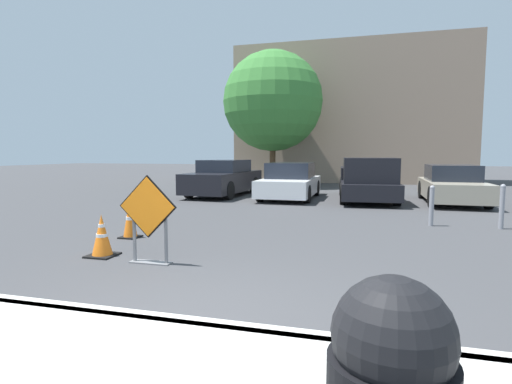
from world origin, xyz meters
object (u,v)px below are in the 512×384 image
traffic_cone_third (150,210)px  pickup_truck (368,182)px  parked_car_second (290,182)px  road_closed_sign (148,215)px  parked_car_nearest (224,179)px  bollard_second (502,205)px  traffic_cone_second (130,219)px  parked_car_third (452,185)px  traffic_cone_nearest (102,236)px  bollard_nearest (432,205)px

traffic_cone_third → pickup_truck: size_ratio=0.14×
traffic_cone_third → pickup_truck: (5.29, 6.42, 0.37)m
parked_car_second → pickup_truck: (2.92, -0.13, 0.08)m
traffic_cone_third → parked_car_second: (2.37, 6.55, 0.29)m
road_closed_sign → parked_car_nearest: 10.49m
road_closed_sign → parked_car_second: (0.50, 9.82, -0.14)m
traffic_cone_third → bollard_second: bollard_second is taller
pickup_truck → bollard_second: bearing=117.6°
road_closed_sign → traffic_cone_third: road_closed_sign is taller
road_closed_sign → pickup_truck: size_ratio=0.27×
traffic_cone_second → bollard_second: 8.40m
parked_car_nearest → parked_car_third: bearing=-178.8°
parked_car_nearest → road_closed_sign: bearing=106.9°
traffic_cone_second → parked_car_third: bearing=46.6°
traffic_cone_nearest → traffic_cone_third: 3.17m
pickup_truck → bollard_nearest: bearing=102.9°
parked_car_nearest → parked_car_second: (2.90, -0.39, -0.06)m
traffic_cone_second → pickup_truck: pickup_truck is taller
road_closed_sign → parked_car_nearest: (-2.40, 10.21, -0.08)m
parked_car_nearest → bollard_second: bearing=152.0°
pickup_truck → traffic_cone_third: bearing=46.9°
road_closed_sign → traffic_cone_nearest: size_ratio=1.97×
traffic_cone_nearest → pickup_truck: size_ratio=0.14×
road_closed_sign → pickup_truck: 10.28m
road_closed_sign → traffic_cone_second: bearing=130.1°
pickup_truck → bollard_second: (2.97, -4.91, -0.17)m
bollard_nearest → road_closed_sign: bearing=-135.6°
parked_car_nearest → bollard_second: 10.33m
road_closed_sign → bollard_nearest: size_ratio=1.44×
traffic_cone_nearest → traffic_cone_third: traffic_cone_nearest is taller
bollard_nearest → traffic_cone_nearest: bearing=-142.3°
traffic_cone_third → bollard_nearest: bearing=12.6°
bollard_nearest → parked_car_third: bearing=74.2°
pickup_truck → parked_car_third: 2.89m
pickup_truck → parked_car_third: pickup_truck is taller
parked_car_second → pickup_truck: 2.93m
road_closed_sign → traffic_cone_third: bearing=119.7°
parked_car_nearest → pickup_truck: bearing=178.6°
parked_car_third → bollard_second: (0.09, -5.05, -0.08)m
bollard_nearest → parked_car_second: bearing=131.0°
traffic_cone_third → road_closed_sign: bearing=-60.3°
road_closed_sign → bollard_second: 7.99m
traffic_cone_nearest → pickup_truck: pickup_truck is taller
road_closed_sign → parked_car_nearest: parked_car_nearest is taller
traffic_cone_nearest → parked_car_nearest: 10.09m
traffic_cone_third → parked_car_third: 10.49m
traffic_cone_nearest → parked_car_third: (7.33, 9.62, 0.28)m
traffic_cone_second → parked_car_second: (1.91, 8.14, 0.24)m
parked_car_second → bollard_second: bearing=140.0°
traffic_cone_nearest → parked_car_second: bearing=81.0°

